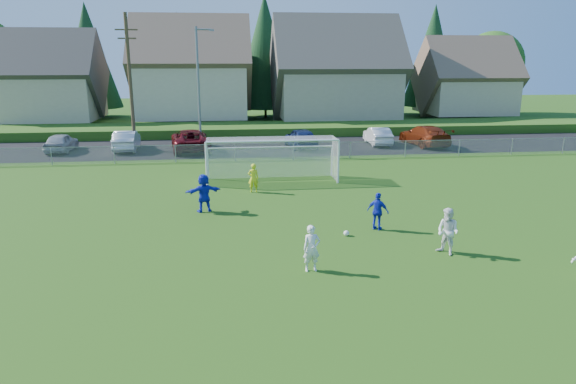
# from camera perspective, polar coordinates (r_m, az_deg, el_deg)

# --- Properties ---
(ground) EXTENTS (160.00, 160.00, 0.00)m
(ground) POSITION_cam_1_polar(r_m,az_deg,el_deg) (14.60, 3.73, -13.36)
(ground) COLOR #193D0C
(ground) RESTS_ON ground
(asphalt_lot) EXTENTS (60.00, 60.00, 0.00)m
(asphalt_lot) POSITION_cam_1_polar(r_m,az_deg,el_deg) (40.82, -3.18, 5.03)
(asphalt_lot) COLOR black
(asphalt_lot) RESTS_ON ground
(grass_embankment) EXTENTS (70.00, 6.00, 0.80)m
(grass_embankment) POSITION_cam_1_polar(r_m,az_deg,el_deg) (48.16, -3.74, 6.98)
(grass_embankment) COLOR #1E420F
(grass_embankment) RESTS_ON ground
(soccer_ball) EXTENTS (0.22, 0.22, 0.22)m
(soccer_ball) POSITION_cam_1_polar(r_m,az_deg,el_deg) (20.55, 6.50, -4.57)
(soccer_ball) COLOR white
(soccer_ball) RESTS_ON ground
(player_white_a) EXTENTS (0.61, 0.44, 1.57)m
(player_white_a) POSITION_cam_1_polar(r_m,az_deg,el_deg) (16.98, 2.64, -6.28)
(player_white_a) COLOR white
(player_white_a) RESTS_ON ground
(player_white_b) EXTENTS (0.98, 1.04, 1.71)m
(player_white_b) POSITION_cam_1_polar(r_m,az_deg,el_deg) (19.20, 17.33, -4.23)
(player_white_b) COLOR white
(player_white_b) RESTS_ON ground
(player_blue_a) EXTENTS (0.96, 0.85, 1.56)m
(player_blue_a) POSITION_cam_1_polar(r_m,az_deg,el_deg) (21.26, 9.96, -2.14)
(player_blue_a) COLOR #1323B9
(player_blue_a) RESTS_ON ground
(player_blue_b) EXTENTS (1.72, 0.96, 1.77)m
(player_blue_b) POSITION_cam_1_polar(r_m,az_deg,el_deg) (23.70, -9.33, -0.10)
(player_blue_b) COLOR #1323B9
(player_blue_b) RESTS_ON ground
(goalkeeper) EXTENTS (0.59, 0.41, 1.53)m
(goalkeeper) POSITION_cam_1_polar(r_m,az_deg,el_deg) (26.89, -3.87, 1.57)
(goalkeeper) COLOR yellow
(goalkeeper) RESTS_ON ground
(car_a) EXTENTS (1.69, 4.11, 1.40)m
(car_a) POSITION_cam_1_polar(r_m,az_deg,el_deg) (42.20, -23.90, 5.06)
(car_a) COLOR #9B9EA2
(car_a) RESTS_ON ground
(car_b) EXTENTS (1.85, 4.67, 1.51)m
(car_b) POSITION_cam_1_polar(r_m,az_deg,el_deg) (41.07, -17.50, 5.49)
(car_b) COLOR silver
(car_b) RESTS_ON ground
(car_c) EXTENTS (3.43, 6.15, 1.62)m
(car_c) POSITION_cam_1_polar(r_m,az_deg,el_deg) (39.74, -10.79, 5.70)
(car_c) COLOR #52090F
(car_c) RESTS_ON ground
(car_e) EXTENTS (2.40, 4.75, 1.55)m
(car_e) POSITION_cam_1_polar(r_m,az_deg,el_deg) (40.25, 1.44, 6.02)
(car_e) COLOR navy
(car_e) RESTS_ON ground
(car_f) EXTENTS (1.63, 4.32, 1.41)m
(car_f) POSITION_cam_1_polar(r_m,az_deg,el_deg) (42.48, 9.94, 6.17)
(car_f) COLOR silver
(car_f) RESTS_ON ground
(car_g) EXTENTS (2.94, 5.81, 1.62)m
(car_g) POSITION_cam_1_polar(r_m,az_deg,el_deg) (42.80, 14.92, 6.10)
(car_g) COLOR #66200B
(car_g) RESTS_ON ground
(soccer_goal) EXTENTS (7.42, 1.90, 2.50)m
(soccer_goal) POSITION_cam_1_polar(r_m,az_deg,el_deg) (29.29, -1.83, 4.41)
(soccer_goal) COLOR white
(soccer_goal) RESTS_ON ground
(chainlink_fence) EXTENTS (52.06, 0.06, 1.20)m
(chainlink_fence) POSITION_cam_1_polar(r_m,az_deg,el_deg) (35.30, -2.64, 4.53)
(chainlink_fence) COLOR gray
(chainlink_fence) RESTS_ON ground
(streetlight) EXTENTS (1.38, 0.18, 9.00)m
(streetlight) POSITION_cam_1_polar(r_m,az_deg,el_deg) (38.77, -9.85, 11.52)
(streetlight) COLOR slate
(streetlight) RESTS_ON ground
(utility_pole) EXTENTS (1.60, 0.26, 10.00)m
(utility_pole) POSITION_cam_1_polar(r_m,az_deg,el_deg) (40.33, -17.13, 11.65)
(utility_pole) COLOR #473321
(utility_pole) RESTS_ON ground
(houses_row) EXTENTS (53.90, 11.45, 13.27)m
(houses_row) POSITION_cam_1_polar(r_m,az_deg,el_deg) (55.30, -2.17, 15.20)
(houses_row) COLOR tan
(houses_row) RESTS_ON ground
(tree_row) EXTENTS (65.98, 12.36, 13.80)m
(tree_row) POSITION_cam_1_polar(r_m,az_deg,el_deg) (61.49, -3.54, 14.74)
(tree_row) COLOR #382616
(tree_row) RESTS_ON ground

